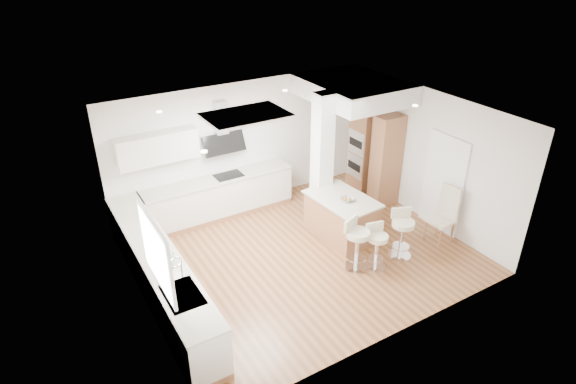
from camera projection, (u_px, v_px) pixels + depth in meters
ground at (303, 254)px, 9.30m from camera, size 6.00×6.00×0.00m
ceiling at (303, 254)px, 9.30m from camera, size 6.00×5.00×0.02m
wall_back at (242, 145)px, 10.53m from camera, size 6.00×0.04×2.80m
wall_left at (137, 238)px, 7.28m from camera, size 0.04×5.00×2.80m
wall_right at (425, 156)px, 10.00m from camera, size 0.04×5.00×2.80m
skylight at (246, 116)px, 8.09m from camera, size 4.10×2.10×0.06m
window_left at (156, 251)px, 6.48m from camera, size 0.06×1.28×1.07m
doorway_right at (443, 185)px, 9.72m from camera, size 0.05×1.00×2.10m
counter_left at (160, 274)px, 8.03m from camera, size 0.63×4.50×1.35m
counter_back at (211, 188)px, 10.24m from camera, size 3.62×0.63×2.50m
pillar at (322, 160)px, 9.83m from camera, size 0.35×0.35×2.80m
soffit at (353, 89)px, 10.09m from camera, size 1.78×2.20×0.40m
oven_column at (373, 154)px, 10.95m from camera, size 0.63×1.21×2.10m
peninsula at (341, 217)px, 9.69m from camera, size 1.06×1.50×0.94m
bar_stool_a at (356, 242)px, 8.68m from camera, size 0.58×0.58×1.01m
bar_stool_b at (377, 244)px, 8.73m from camera, size 0.47×0.47×0.89m
bar_stool_c at (402, 231)px, 9.02m from camera, size 0.58×0.58×0.98m
dining_chair at (445, 212)px, 9.46m from camera, size 0.50×0.50×1.19m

